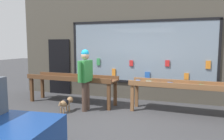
{
  "coord_description": "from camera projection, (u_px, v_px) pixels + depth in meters",
  "views": [
    {
      "loc": [
        1.72,
        -5.03,
        1.9
      ],
      "look_at": [
        -0.29,
        0.93,
        1.17
      ],
      "focal_mm": 35.0,
      "sensor_mm": 36.0,
      "label": 1
    }
  ],
  "objects": [
    {
      "name": "display_table_right",
      "position": [
        184.0,
        88.0,
        5.94
      ],
      "size": [
        3.02,
        0.78,
        0.9
      ],
      "color": "brown",
      "rests_on": "ground_plane"
    },
    {
      "name": "person_browsing",
      "position": [
        85.0,
        75.0,
        6.21
      ],
      "size": [
        0.26,
        0.69,
        1.77
      ],
      "rotation": [
        0.0,
        0.0,
        1.49
      ],
      "color": "#4C382D",
      "rests_on": "ground_plane"
    },
    {
      "name": "ground_plane",
      "position": [
        111.0,
        120.0,
        5.5
      ],
      "size": [
        40.0,
        40.0,
        0.0
      ],
      "primitive_type": "plane",
      "color": "#38383A"
    },
    {
      "name": "shopfront_facade",
      "position": [
        133.0,
        46.0,
        7.54
      ],
      "size": [
        8.78,
        0.29,
        3.75
      ],
      "color": "#4C473D",
      "rests_on": "ground_plane"
    },
    {
      "name": "display_table_left",
      "position": [
        72.0,
        80.0,
        7.03
      ],
      "size": [
        3.02,
        0.83,
        0.93
      ],
      "color": "brown",
      "rests_on": "ground_plane"
    },
    {
      "name": "small_dog",
      "position": [
        66.0,
        103.0,
        6.17
      ],
      "size": [
        0.25,
        0.6,
        0.39
      ],
      "rotation": [
        0.0,
        0.0,
        1.43
      ],
      "color": "#99724C",
      "rests_on": "ground_plane"
    }
  ]
}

